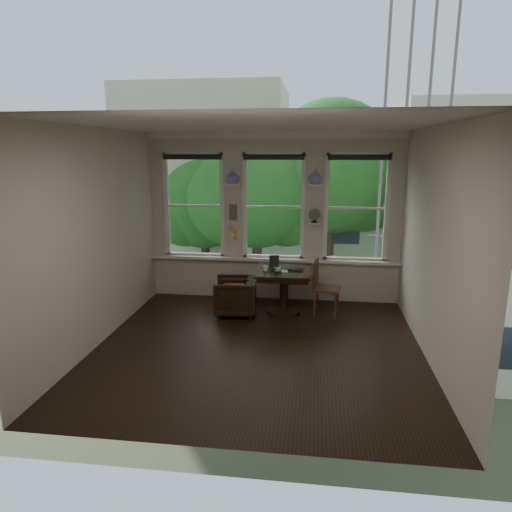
# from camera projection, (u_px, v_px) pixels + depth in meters

# --- Properties ---
(ground) EXTENTS (4.50, 4.50, 0.00)m
(ground) POSITION_uv_depth(u_px,v_px,m) (258.00, 347.00, 6.37)
(ground) COLOR black
(ground) RESTS_ON ground
(ceiling) EXTENTS (4.50, 4.50, 0.00)m
(ceiling) POSITION_uv_depth(u_px,v_px,m) (258.00, 125.00, 5.69)
(ceiling) COLOR silver
(ceiling) RESTS_ON ground
(wall_back) EXTENTS (4.50, 0.00, 4.50)m
(wall_back) POSITION_uv_depth(u_px,v_px,m) (274.00, 218.00, 8.21)
(wall_back) COLOR beige
(wall_back) RESTS_ON ground
(wall_front) EXTENTS (4.50, 0.00, 4.50)m
(wall_front) POSITION_uv_depth(u_px,v_px,m) (225.00, 294.00, 3.86)
(wall_front) COLOR beige
(wall_front) RESTS_ON ground
(wall_left) EXTENTS (0.00, 4.50, 4.50)m
(wall_left) POSITION_uv_depth(u_px,v_px,m) (97.00, 238.00, 6.31)
(wall_left) COLOR beige
(wall_left) RESTS_ON ground
(wall_right) EXTENTS (0.00, 4.50, 4.50)m
(wall_right) POSITION_uv_depth(u_px,v_px,m) (435.00, 247.00, 5.75)
(wall_right) COLOR beige
(wall_right) RESTS_ON ground
(window_left) EXTENTS (1.10, 0.12, 1.90)m
(window_left) POSITION_uv_depth(u_px,v_px,m) (195.00, 205.00, 8.34)
(window_left) COLOR white
(window_left) RESTS_ON ground
(window_center) EXTENTS (1.10, 0.12, 1.90)m
(window_center) POSITION_uv_depth(u_px,v_px,m) (274.00, 207.00, 8.16)
(window_center) COLOR white
(window_center) RESTS_ON ground
(window_right) EXTENTS (1.10, 0.12, 1.90)m
(window_right) POSITION_uv_depth(u_px,v_px,m) (356.00, 208.00, 7.98)
(window_right) COLOR white
(window_right) RESTS_ON ground
(shelf_left) EXTENTS (0.26, 0.16, 0.03)m
(shelf_left) POSITION_uv_depth(u_px,v_px,m) (233.00, 184.00, 8.06)
(shelf_left) COLOR white
(shelf_left) RESTS_ON ground
(shelf_right) EXTENTS (0.26, 0.16, 0.03)m
(shelf_right) POSITION_uv_depth(u_px,v_px,m) (315.00, 185.00, 7.88)
(shelf_right) COLOR white
(shelf_right) RESTS_ON ground
(intercom) EXTENTS (0.14, 0.06, 0.28)m
(intercom) POSITION_uv_depth(u_px,v_px,m) (233.00, 212.00, 8.21)
(intercom) COLOR #59544F
(intercom) RESTS_ON ground
(sticky_notes) EXTENTS (0.16, 0.01, 0.24)m
(sticky_notes) POSITION_uv_depth(u_px,v_px,m) (234.00, 231.00, 8.29)
(sticky_notes) COLOR pink
(sticky_notes) RESTS_ON ground
(desk_fan) EXTENTS (0.20, 0.20, 0.24)m
(desk_fan) POSITION_uv_depth(u_px,v_px,m) (314.00, 218.00, 7.99)
(desk_fan) COLOR #59544F
(desk_fan) RESTS_ON ground
(vase_left) EXTENTS (0.24, 0.24, 0.25)m
(vase_left) POSITION_uv_depth(u_px,v_px,m) (233.00, 176.00, 8.03)
(vase_left) COLOR silver
(vase_left) RESTS_ON shelf_left
(vase_right) EXTENTS (0.24, 0.24, 0.25)m
(vase_right) POSITION_uv_depth(u_px,v_px,m) (315.00, 177.00, 7.85)
(vase_right) COLOR silver
(vase_right) RESTS_ON shelf_right
(table) EXTENTS (0.90, 0.90, 0.75)m
(table) POSITION_uv_depth(u_px,v_px,m) (284.00, 292.00, 7.62)
(table) COLOR black
(table) RESTS_ON ground
(armchair_left) EXTENTS (0.75, 0.73, 0.62)m
(armchair_left) POSITION_uv_depth(u_px,v_px,m) (235.00, 296.00, 7.60)
(armchair_left) COLOR black
(armchair_left) RESTS_ON ground
(cushion_red) EXTENTS (0.45, 0.45, 0.06)m
(cushion_red) POSITION_uv_depth(u_px,v_px,m) (235.00, 288.00, 7.57)
(cushion_red) COLOR maroon
(cushion_red) RESTS_ON armchair_left
(side_chair_right) EXTENTS (0.48, 0.48, 0.92)m
(side_chair_right) POSITION_uv_depth(u_px,v_px,m) (327.00, 288.00, 7.53)
(side_chair_right) COLOR #4A2C1A
(side_chair_right) RESTS_ON ground
(laptop) EXTENTS (0.38, 0.28, 0.03)m
(laptop) POSITION_uv_depth(u_px,v_px,m) (292.00, 270.00, 7.51)
(laptop) COLOR black
(laptop) RESTS_ON table
(mug) EXTENTS (0.10, 0.10, 0.09)m
(mug) POSITION_uv_depth(u_px,v_px,m) (265.00, 268.00, 7.49)
(mug) COLOR white
(mug) RESTS_ON table
(drinking_glass) EXTENTS (0.17, 0.17, 0.11)m
(drinking_glass) POSITION_uv_depth(u_px,v_px,m) (278.00, 269.00, 7.39)
(drinking_glass) COLOR white
(drinking_glass) RESTS_ON table
(tablet) EXTENTS (0.17, 0.09, 0.22)m
(tablet) POSITION_uv_depth(u_px,v_px,m) (274.00, 262.00, 7.66)
(tablet) COLOR black
(tablet) RESTS_ON table
(papers) EXTENTS (0.23, 0.31, 0.00)m
(papers) POSITION_uv_depth(u_px,v_px,m) (281.00, 270.00, 7.56)
(papers) COLOR silver
(papers) RESTS_ON table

